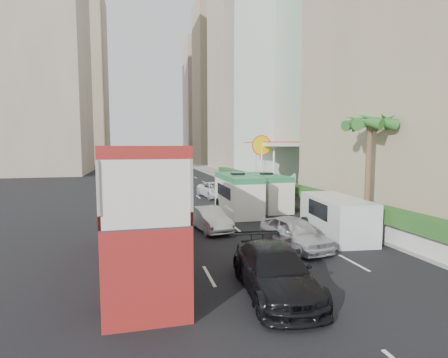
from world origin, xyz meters
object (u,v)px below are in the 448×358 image
object	(u,v)px
palm_tree	(368,173)
shell_station	(280,166)
minibus_far	(266,191)
panel_van_far	(241,184)
double_decker_bus	(143,206)
van_asset	(215,197)
car_black	(274,293)
car_silver_lane_a	(209,230)
minibus_near	(238,194)
car_silver_lane_b	(294,248)
panel_van_near	(336,217)

from	to	relation	value
palm_tree	shell_station	distance (m)	19.14
minibus_far	panel_van_far	bearing A→B (deg)	87.82
double_decker_bus	van_asset	world-z (taller)	double_decker_bus
car_black	panel_van_far	bearing A→B (deg)	81.08
palm_tree	shell_station	xyz separation A→B (m)	(2.20, 19.00, -0.63)
car_silver_lane_a	minibus_near	xyz separation A→B (m)	(3.20, 4.96, 1.44)
car_silver_lane_b	car_black	size ratio (longest dim) A/B	0.83
minibus_far	shell_station	distance (m)	13.02
minibus_near	car_silver_lane_a	bearing A→B (deg)	-121.73
minibus_far	double_decker_bus	bearing A→B (deg)	-131.15
double_decker_bus	palm_tree	world-z (taller)	palm_tree
car_black	van_asset	distance (m)	22.74
car_silver_lane_b	palm_tree	bearing A→B (deg)	17.37
car_silver_lane_a	minibus_far	xyz separation A→B (m)	(6.02, 6.29, 1.37)
car_silver_lane_a	shell_station	distance (m)	21.63
double_decker_bus	van_asset	distance (m)	19.99
car_silver_lane_a	car_silver_lane_b	size ratio (longest dim) A/B	0.94
minibus_near	panel_van_far	distance (m)	9.82
car_black	panel_van_near	bearing A→B (deg)	50.30
car_silver_lane_b	minibus_near	bearing A→B (deg)	81.50
car_silver_lane_a	car_black	size ratio (longest dim) A/B	0.78
minibus_near	palm_tree	bearing A→B (deg)	-41.90
minibus_near	panel_van_near	bearing A→B (deg)	-65.71
car_silver_lane_a	van_asset	distance (m)	13.60
double_decker_bus	shell_station	world-z (taller)	shell_station
minibus_near	panel_van_far	bearing A→B (deg)	72.96
minibus_near	minibus_far	xyz separation A→B (m)	(2.82, 1.32, -0.07)
minibus_near	van_asset	bearing A→B (deg)	90.48
car_silver_lane_b	car_silver_lane_a	bearing A→B (deg)	116.86
minibus_near	minibus_far	size ratio (longest dim) A/B	1.05
panel_van_far	palm_tree	xyz separation A→B (m)	(3.63, -15.56, 2.32)
car_silver_lane_b	panel_van_near	size ratio (longest dim) A/B	0.82
car_black	van_asset	xyz separation A→B (m)	(2.92, 22.55, 0.00)
car_silver_lane_b	minibus_far	size ratio (longest dim) A/B	0.73
double_decker_bus	van_asset	bearing A→B (deg)	68.70
car_black	panel_van_far	xyz separation A→B (m)	(5.89, 23.64, 1.06)
car_silver_lane_a	shell_station	bearing A→B (deg)	45.48
car_silver_lane_b	van_asset	size ratio (longest dim) A/B	0.86
car_silver_lane_a	panel_van_far	distance (m)	15.63
panel_van_far	minibus_near	bearing A→B (deg)	-103.95
car_black	car_silver_lane_a	bearing A→B (deg)	97.34
car_silver_lane_a	minibus_far	bearing A→B (deg)	36.00
car_black	van_asset	bearing A→B (deg)	87.68
car_silver_lane_a	van_asset	xyz separation A→B (m)	(3.30, 13.20, 0.00)
car_black	shell_station	size ratio (longest dim) A/B	0.68
double_decker_bus	car_silver_lane_a	distance (m)	7.04
van_asset	palm_tree	xyz separation A→B (m)	(6.60, -14.47, 3.38)
palm_tree	shell_station	world-z (taller)	palm_tree
panel_van_far	shell_station	bearing A→B (deg)	34.72
van_asset	panel_van_near	world-z (taller)	panel_van_near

